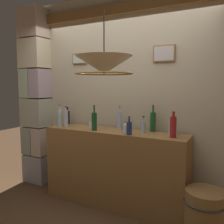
{
  "coord_description": "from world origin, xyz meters",
  "views": [
    {
      "loc": [
        1.44,
        -1.95,
        1.62
      ],
      "look_at": [
        0.0,
        0.75,
        1.27
      ],
      "focal_mm": 38.45,
      "sensor_mm": 36.0,
      "label": 1
    }
  ],
  "objects_px": {
    "liquor_bottle_rye": "(94,121)",
    "liquor_bottle_tequila": "(153,121)",
    "liquor_bottle_vodka": "(171,128)",
    "glass_tumbler_rocks": "(126,129)",
    "liquor_bottle_bourbon": "(173,127)",
    "glass_tumbler_shot": "(91,125)",
    "liquor_bottle_sherry": "(129,128)",
    "liquor_bottle_vermouth": "(143,127)",
    "wooden_barrel": "(205,215)",
    "liquor_bottle_gin": "(60,118)",
    "pendant_lamp": "(104,66)",
    "liquor_bottle_whiskey": "(119,120)",
    "glass_tumbler_highball": "(126,127)",
    "liquor_bottle_mezcal": "(66,118)",
    "liquor_bottle_scotch": "(68,117)"
  },
  "relations": [
    {
      "from": "liquor_bottle_rye",
      "to": "liquor_bottle_tequila",
      "type": "relative_size",
      "value": 0.98
    },
    {
      "from": "liquor_bottle_vodka",
      "to": "glass_tumbler_rocks",
      "type": "distance_m",
      "value": 0.55
    },
    {
      "from": "liquor_bottle_bourbon",
      "to": "glass_tumbler_shot",
      "type": "bearing_deg",
      "value": 174.84
    },
    {
      "from": "liquor_bottle_sherry",
      "to": "liquor_bottle_vermouth",
      "type": "bearing_deg",
      "value": 61.22
    },
    {
      "from": "glass_tumbler_rocks",
      "to": "wooden_barrel",
      "type": "height_order",
      "value": "glass_tumbler_rocks"
    },
    {
      "from": "liquor_bottle_rye",
      "to": "liquor_bottle_gin",
      "type": "bearing_deg",
      "value": 177.99
    },
    {
      "from": "liquor_bottle_rye",
      "to": "pendant_lamp",
      "type": "height_order",
      "value": "pendant_lamp"
    },
    {
      "from": "glass_tumbler_shot",
      "to": "pendant_lamp",
      "type": "xyz_separation_m",
      "value": [
        0.67,
        -0.78,
        0.74
      ]
    },
    {
      "from": "liquor_bottle_vodka",
      "to": "liquor_bottle_vermouth",
      "type": "distance_m",
      "value": 0.34
    },
    {
      "from": "liquor_bottle_vermouth",
      "to": "liquor_bottle_whiskey",
      "type": "bearing_deg",
      "value": 167.13
    },
    {
      "from": "liquor_bottle_gin",
      "to": "liquor_bottle_bourbon",
      "type": "bearing_deg",
      "value": 1.16
    },
    {
      "from": "glass_tumbler_highball",
      "to": "glass_tumbler_shot",
      "type": "height_order",
      "value": "glass_tumbler_highball"
    },
    {
      "from": "liquor_bottle_vermouth",
      "to": "glass_tumbler_rocks",
      "type": "distance_m",
      "value": 0.22
    },
    {
      "from": "glass_tumbler_rocks",
      "to": "glass_tumbler_highball",
      "type": "distance_m",
      "value": 0.13
    },
    {
      "from": "glass_tumbler_shot",
      "to": "wooden_barrel",
      "type": "relative_size",
      "value": 0.14
    },
    {
      "from": "liquor_bottle_vermouth",
      "to": "glass_tumbler_highball",
      "type": "relative_size",
      "value": 2.42
    },
    {
      "from": "liquor_bottle_gin",
      "to": "glass_tumbler_highball",
      "type": "relative_size",
      "value": 3.65
    },
    {
      "from": "glass_tumbler_shot",
      "to": "wooden_barrel",
      "type": "height_order",
      "value": "glass_tumbler_shot"
    },
    {
      "from": "liquor_bottle_gin",
      "to": "wooden_barrel",
      "type": "height_order",
      "value": "liquor_bottle_gin"
    },
    {
      "from": "liquor_bottle_bourbon",
      "to": "liquor_bottle_whiskey",
      "type": "distance_m",
      "value": 0.79
    },
    {
      "from": "liquor_bottle_sherry",
      "to": "glass_tumbler_rocks",
      "type": "relative_size",
      "value": 2.36
    },
    {
      "from": "liquor_bottle_mezcal",
      "to": "liquor_bottle_whiskey",
      "type": "relative_size",
      "value": 0.97
    },
    {
      "from": "liquor_bottle_whiskey",
      "to": "glass_tumbler_shot",
      "type": "relative_size",
      "value": 4.24
    },
    {
      "from": "liquor_bottle_tequila",
      "to": "pendant_lamp",
      "type": "distance_m",
      "value": 1.13
    },
    {
      "from": "liquor_bottle_vodka",
      "to": "pendant_lamp",
      "type": "distance_m",
      "value": 1.18
    },
    {
      "from": "liquor_bottle_vodka",
      "to": "glass_tumbler_highball",
      "type": "height_order",
      "value": "liquor_bottle_vodka"
    },
    {
      "from": "liquor_bottle_vermouth",
      "to": "glass_tumbler_shot",
      "type": "xyz_separation_m",
      "value": [
        -0.79,
        0.01,
        -0.04
      ]
    },
    {
      "from": "liquor_bottle_scotch",
      "to": "liquor_bottle_whiskey",
      "type": "height_order",
      "value": "liquor_bottle_whiskey"
    },
    {
      "from": "liquor_bottle_sherry",
      "to": "liquor_bottle_bourbon",
      "type": "bearing_deg",
      "value": 10.67
    },
    {
      "from": "glass_tumbler_rocks",
      "to": "liquor_bottle_mezcal",
      "type": "bearing_deg",
      "value": -176.4
    },
    {
      "from": "glass_tumbler_highball",
      "to": "wooden_barrel",
      "type": "height_order",
      "value": "glass_tumbler_highball"
    },
    {
      "from": "liquor_bottle_mezcal",
      "to": "liquor_bottle_whiskey",
      "type": "xyz_separation_m",
      "value": [
        0.74,
        0.22,
        -0.0
      ]
    },
    {
      "from": "glass_tumbler_shot",
      "to": "liquor_bottle_scotch",
      "type": "bearing_deg",
      "value": 169.56
    },
    {
      "from": "liquor_bottle_scotch",
      "to": "liquor_bottle_bourbon",
      "type": "relative_size",
      "value": 0.88
    },
    {
      "from": "liquor_bottle_whiskey",
      "to": "glass_tumbler_rocks",
      "type": "xyz_separation_m",
      "value": [
        0.17,
        -0.16,
        -0.07
      ]
    },
    {
      "from": "liquor_bottle_whiskey",
      "to": "pendant_lamp",
      "type": "relative_size",
      "value": 0.52
    },
    {
      "from": "liquor_bottle_gin",
      "to": "liquor_bottle_mezcal",
      "type": "bearing_deg",
      "value": -0.31
    },
    {
      "from": "liquor_bottle_vermouth",
      "to": "glass_tumbler_highball",
      "type": "bearing_deg",
      "value": 169.52
    },
    {
      "from": "glass_tumbler_highball",
      "to": "pendant_lamp",
      "type": "bearing_deg",
      "value": -80.48
    },
    {
      "from": "liquor_bottle_gin",
      "to": "pendant_lamp",
      "type": "bearing_deg",
      "value": -30.22
    },
    {
      "from": "glass_tumbler_rocks",
      "to": "liquor_bottle_gin",
      "type": "bearing_deg",
      "value": -176.82
    },
    {
      "from": "liquor_bottle_mezcal",
      "to": "liquor_bottle_vodka",
      "type": "relative_size",
      "value": 1.41
    },
    {
      "from": "liquor_bottle_bourbon",
      "to": "glass_tumbler_highball",
      "type": "distance_m",
      "value": 0.67
    },
    {
      "from": "liquor_bottle_gin",
      "to": "glass_tumbler_shot",
      "type": "distance_m",
      "value": 0.47
    },
    {
      "from": "glass_tumbler_rocks",
      "to": "glass_tumbler_highball",
      "type": "xyz_separation_m",
      "value": [
        -0.05,
        0.12,
        -0.0
      ]
    },
    {
      "from": "liquor_bottle_tequila",
      "to": "glass_tumbler_shot",
      "type": "xyz_separation_m",
      "value": [
        -0.86,
        -0.13,
        -0.09
      ]
    },
    {
      "from": "pendant_lamp",
      "to": "liquor_bottle_tequila",
      "type": "bearing_deg",
      "value": 77.93
    },
    {
      "from": "liquor_bottle_vermouth",
      "to": "liquor_bottle_whiskey",
      "type": "relative_size",
      "value": 0.68
    },
    {
      "from": "liquor_bottle_vodka",
      "to": "liquor_bottle_bourbon",
      "type": "bearing_deg",
      "value": -68.59
    },
    {
      "from": "liquor_bottle_vermouth",
      "to": "pendant_lamp",
      "type": "distance_m",
      "value": 1.05
    }
  ]
}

